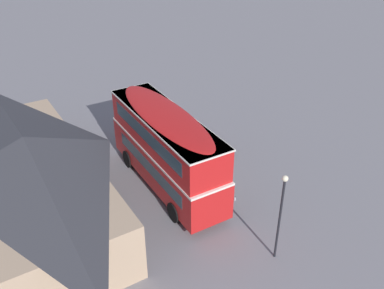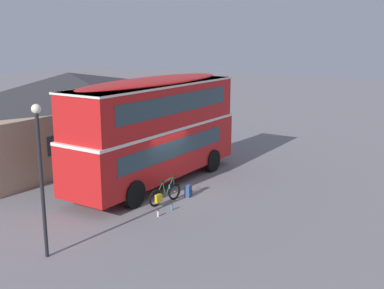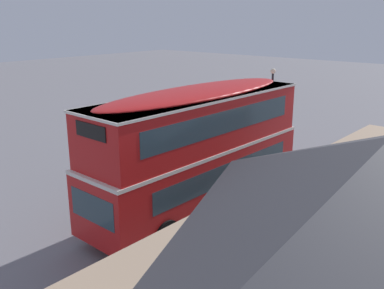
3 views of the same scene
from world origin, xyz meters
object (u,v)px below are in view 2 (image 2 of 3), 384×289
(double_decker_bus, at_px, (156,126))
(water_bottle_blue_sports, at_px, (172,207))
(street_lamp, at_px, (40,165))
(water_bottle_clear_plastic, at_px, (158,214))
(backpack_on_ground, at_px, (188,190))
(touring_bicycle, at_px, (164,195))

(double_decker_bus, relative_size, water_bottle_blue_sports, 37.20)
(street_lamp, bearing_deg, water_bottle_clear_plastic, -12.34)
(water_bottle_clear_plastic, xyz_separation_m, street_lamp, (-4.42, 0.97, 2.78))
(double_decker_bus, xyz_separation_m, water_bottle_blue_sports, (-2.52, -2.56, -2.52))
(double_decker_bus, bearing_deg, backpack_on_ground, -110.72)
(backpack_on_ground, bearing_deg, street_lamp, 173.87)
(backpack_on_ground, bearing_deg, double_decker_bus, 69.28)
(double_decker_bus, height_order, water_bottle_blue_sports, double_decker_bus)
(water_bottle_blue_sports, distance_m, street_lamp, 5.99)
(touring_bicycle, bearing_deg, backpack_on_ground, -17.90)
(water_bottle_blue_sports, bearing_deg, double_decker_bus, 45.47)
(double_decker_bus, distance_m, touring_bicycle, 3.58)
(touring_bicycle, bearing_deg, street_lamp, 176.41)
(backpack_on_ground, xyz_separation_m, water_bottle_clear_plastic, (-2.46, -0.23, -0.16))
(backpack_on_ground, bearing_deg, water_bottle_clear_plastic, -174.69)
(water_bottle_clear_plastic, distance_m, water_bottle_blue_sports, 0.80)
(double_decker_bus, relative_size, water_bottle_clear_plastic, 40.08)
(double_decker_bus, distance_m, water_bottle_blue_sports, 4.38)
(double_decker_bus, height_order, backpack_on_ground, double_decker_bus)
(double_decker_bus, xyz_separation_m, street_lamp, (-7.73, -1.51, 0.25))
(street_lamp, bearing_deg, water_bottle_blue_sports, -11.32)
(water_bottle_clear_plastic, bearing_deg, touring_bicycle, 25.58)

